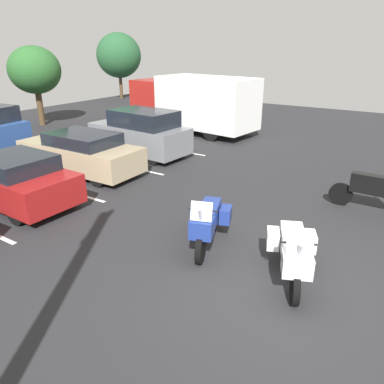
% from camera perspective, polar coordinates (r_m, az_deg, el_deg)
% --- Properties ---
extents(ground, '(44.00, 44.00, 0.10)m').
position_cam_1_polar(ground, '(7.43, 12.17, -14.14)').
color(ground, '#262628').
extents(motorcycle_touring, '(2.13, 1.28, 1.32)m').
position_cam_1_polar(motorcycle_touring, '(7.32, 15.35, -8.74)').
color(motorcycle_touring, black).
rests_on(motorcycle_touring, ground).
extents(motorcycle_second, '(0.62, 2.33, 1.28)m').
position_cam_1_polar(motorcycle_second, '(11.06, 26.49, 0.22)').
color(motorcycle_second, black).
rests_on(motorcycle_second, ground).
extents(motorcycle_third, '(2.14, 1.14, 1.35)m').
position_cam_1_polar(motorcycle_third, '(8.19, 2.43, -4.44)').
color(motorcycle_third, black).
rests_on(motorcycle_third, ground).
extents(car_red, '(1.92, 4.48, 1.45)m').
position_cam_1_polar(car_red, '(11.69, -26.26, 1.84)').
color(car_red, maroon).
rests_on(car_red, ground).
extents(car_tan, '(1.81, 4.64, 1.44)m').
position_cam_1_polar(car_tan, '(13.63, -16.79, 5.83)').
color(car_tan, tan).
rests_on(car_tan, ground).
extents(car_grey, '(2.10, 4.34, 1.84)m').
position_cam_1_polar(car_grey, '(15.38, -7.97, 9.01)').
color(car_grey, slate).
rests_on(car_grey, ground).
extents(box_truck, '(3.20, 7.08, 2.79)m').
position_cam_1_polar(box_truck, '(19.48, 0.20, 13.72)').
color(box_truck, '#A51E19').
rests_on(box_truck, ground).
extents(tree_center_right, '(2.75, 2.75, 4.23)m').
position_cam_1_polar(tree_center_right, '(22.60, -23.13, 16.89)').
color(tree_center_right, '#4C3823').
rests_on(tree_center_right, ground).
extents(tree_left, '(3.58, 3.58, 5.19)m').
position_cam_1_polar(tree_left, '(32.52, -11.24, 19.98)').
color(tree_left, '#4C3823').
rests_on(tree_left, ground).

